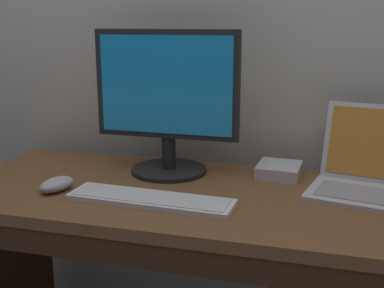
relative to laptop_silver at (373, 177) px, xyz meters
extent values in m
cube|color=brown|center=(-0.42, -0.12, -0.07)|extent=(1.57, 0.60, 0.03)
cube|color=#3D2716|center=(-1.18, -0.12, -0.46)|extent=(0.05, 0.55, 0.75)
cube|color=#3D2716|center=(-0.42, -0.40, -0.12)|extent=(1.51, 0.02, 0.07)
cube|color=silver|center=(-0.01, -0.05, -0.04)|extent=(0.36, 0.28, 0.01)
cube|color=#959599|center=(-0.01, -0.06, -0.03)|extent=(0.30, 0.19, 0.00)
cube|color=silver|center=(0.02, 0.09, 0.08)|extent=(0.33, 0.14, 0.23)
cube|color=#C67F2D|center=(0.02, 0.08, 0.08)|extent=(0.29, 0.12, 0.20)
cylinder|color=black|center=(-0.62, 0.04, -0.04)|extent=(0.24, 0.24, 0.01)
cylinder|color=black|center=(-0.62, 0.04, 0.02)|extent=(0.04, 0.04, 0.11)
cube|color=black|center=(-0.62, 0.02, 0.24)|extent=(0.46, 0.03, 0.33)
cube|color=#198CD8|center=(-0.62, 0.01, 0.24)|extent=(0.42, 0.00, 0.30)
cube|color=white|center=(-0.58, -0.24, -0.04)|extent=(0.46, 0.14, 0.02)
cube|color=silver|center=(-0.58, -0.24, -0.03)|extent=(0.43, 0.12, 0.00)
ellipsoid|color=#B7B7BC|center=(-0.88, -0.22, -0.03)|extent=(0.10, 0.13, 0.04)
cube|color=silver|center=(-0.27, 0.09, -0.03)|extent=(0.14, 0.15, 0.04)
camera|label=1|loc=(-0.14, -1.40, 0.43)|focal=45.47mm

